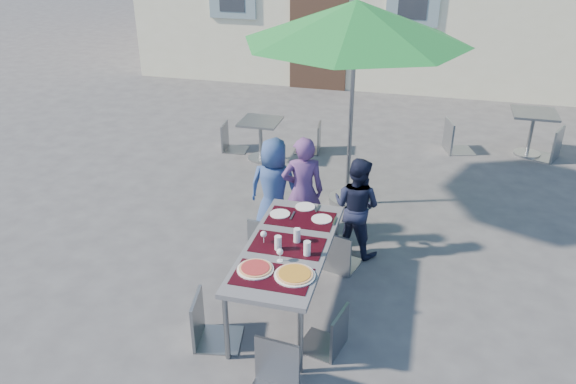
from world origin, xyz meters
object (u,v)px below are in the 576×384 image
(chair_1, at_px, (318,207))
(child_2, at_px, (356,207))
(cafe_table_0, at_px, (261,135))
(bg_chair_l_1, at_px, (457,117))
(pizza_near_left, at_px, (255,269))
(bg_chair_l_0, at_px, (229,121))
(child_1, at_px, (303,192))
(chair_3, at_px, (206,293))
(cafe_table_1, at_px, (532,126))
(patio_umbrella, at_px, (356,23))
(child_0, at_px, (274,188))
(chair_5, at_px, (272,344))
(bg_chair_r_0, at_px, (314,121))
(bg_chair_r_1, at_px, (555,124))
(dining_table, at_px, (288,250))
(chair_4, at_px, (331,306))
(pizza_near_right, at_px, (295,275))
(chair_0, at_px, (267,215))

(chair_1, bearing_deg, child_2, 14.15)
(cafe_table_0, relative_size, bg_chair_l_1, 0.66)
(pizza_near_left, relative_size, bg_chair_l_0, 0.38)
(child_1, xyz_separation_m, chair_3, (-0.45, -1.97, -0.15))
(cafe_table_0, bearing_deg, cafe_table_1, 17.02)
(patio_umbrella, distance_m, cafe_table_1, 4.17)
(child_1, relative_size, patio_umbrella, 0.49)
(chair_1, bearing_deg, child_0, 155.99)
(pizza_near_left, height_order, chair_5, chair_5)
(cafe_table_0, bearing_deg, bg_chair_l_1, 20.66)
(bg_chair_r_0, bearing_deg, child_1, -80.24)
(chair_3, xyz_separation_m, patio_umbrella, (0.82, 3.12, 1.93))
(pizza_near_left, bearing_deg, patio_umbrella, 82.34)
(bg_chair_r_0, relative_size, bg_chair_l_1, 0.91)
(child_1, height_order, bg_chair_r_0, child_1)
(chair_1, height_order, bg_chair_r_1, bg_chair_r_1)
(chair_5, bearing_deg, child_0, 105.64)
(child_2, bearing_deg, chair_1, 34.26)
(bg_chair_r_0, height_order, bg_chair_l_1, bg_chair_l_1)
(chair_1, bearing_deg, bg_chair_r_1, 50.17)
(chair_3, height_order, bg_chair_r_1, bg_chair_r_1)
(child_1, height_order, chair_5, child_1)
(cafe_table_1, bearing_deg, bg_chair_l_0, -167.86)
(child_1, bearing_deg, patio_umbrella, -126.68)
(dining_table, height_order, child_1, child_1)
(chair_3, bearing_deg, pizza_near_left, 24.20)
(cafe_table_1, bearing_deg, chair_4, -113.09)
(cafe_table_0, bearing_deg, bg_chair_l_0, 157.84)
(dining_table, bearing_deg, bg_chair_r_0, 98.82)
(dining_table, xyz_separation_m, bg_chair_l_1, (1.67, 4.82, -0.09))
(pizza_near_right, relative_size, bg_chair_r_1, 0.36)
(child_2, xyz_separation_m, cafe_table_0, (-1.92, 2.42, -0.17))
(dining_table, relative_size, chair_3, 1.97)
(child_0, height_order, patio_umbrella, patio_umbrella)
(child_0, height_order, bg_chair_r_1, child_0)
(chair_4, relative_size, patio_umbrella, 0.30)
(child_2, xyz_separation_m, chair_1, (-0.43, -0.11, -0.00))
(chair_4, xyz_separation_m, chair_5, (-0.37, -0.64, 0.04))
(chair_3, bearing_deg, bg_chair_l_1, 67.64)
(pizza_near_left, xyz_separation_m, bg_chair_l_0, (-1.87, 4.41, -0.25))
(child_0, bearing_deg, bg_chair_r_1, -137.10)
(child_2, distance_m, bg_chair_r_1, 4.52)
(pizza_near_left, bearing_deg, child_2, 68.62)
(chair_3, relative_size, bg_chair_r_1, 0.90)
(cafe_table_0, bearing_deg, child_0, -68.83)
(pizza_near_right, xyz_separation_m, bg_chair_l_1, (1.47, 5.32, -0.17))
(chair_0, height_order, chair_4, chair_0)
(chair_1, distance_m, bg_chair_r_0, 3.16)
(chair_5, height_order, bg_chair_r_0, bg_chair_r_0)
(child_0, distance_m, bg_chair_l_1, 4.07)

